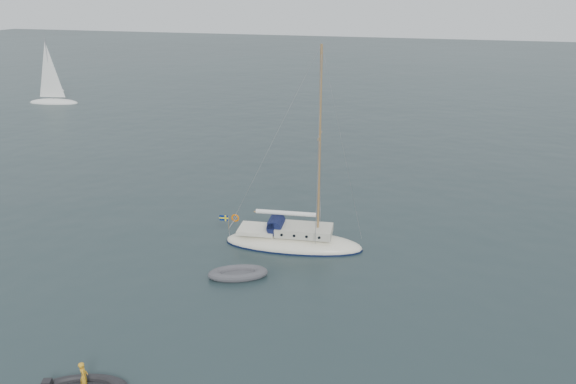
% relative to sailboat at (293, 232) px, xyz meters
% --- Properties ---
extents(ground, '(300.00, 300.00, 0.00)m').
position_rel_sailboat_xyz_m(ground, '(0.22, -2.07, -0.91)').
color(ground, black).
rests_on(ground, ground).
extents(sailboat, '(8.41, 2.52, 11.97)m').
position_rel_sailboat_xyz_m(sailboat, '(0.00, 0.00, 0.00)').
color(sailboat, white).
rests_on(sailboat, ground).
extents(dinghy, '(3.11, 1.41, 0.45)m').
position_rel_sailboat_xyz_m(dinghy, '(-1.72, -4.38, -0.71)').
color(dinghy, '#4B4A4F').
rests_on(dinghy, ground).
extents(distant_yacht_c, '(6.52, 3.48, 8.64)m').
position_rel_sailboat_xyz_m(distant_yacht_c, '(-41.89, 32.29, 2.79)').
color(distant_yacht_c, white).
rests_on(distant_yacht_c, ground).
extents(distant_yacht_a, '(5.44, 2.90, 7.20)m').
position_rel_sailboat_xyz_m(distant_yacht_a, '(-48.74, 40.65, 2.17)').
color(distant_yacht_a, white).
rests_on(distant_yacht_a, ground).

